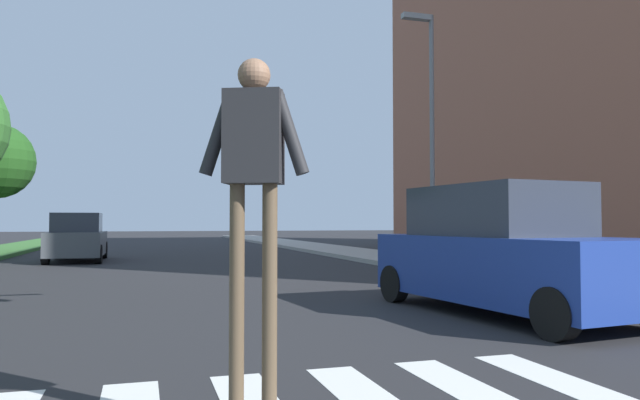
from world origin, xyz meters
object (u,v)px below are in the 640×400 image
object	(u,v)px
street_lamp_right	(429,116)
suv_crossing	(503,253)
sedan_midblock	(77,239)
pedestrian_performer	(254,182)

from	to	relation	value
street_lamp_right	suv_crossing	bearing A→B (deg)	-109.97
suv_crossing	sedan_midblock	xyz separation A→B (m)	(-7.53, 14.86, -0.13)
street_lamp_right	pedestrian_performer	bearing A→B (deg)	-122.14
street_lamp_right	suv_crossing	distance (m)	9.20
pedestrian_performer	sedan_midblock	xyz separation A→B (m)	(-2.93, 18.85, -0.86)
street_lamp_right	sedan_midblock	bearing A→B (deg)	146.40
sedan_midblock	street_lamp_right	bearing A→B (deg)	-33.60
pedestrian_performer	suv_crossing	world-z (taller)	pedestrian_performer
sedan_midblock	pedestrian_performer	bearing A→B (deg)	-81.17
pedestrian_performer	sedan_midblock	bearing A→B (deg)	98.83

